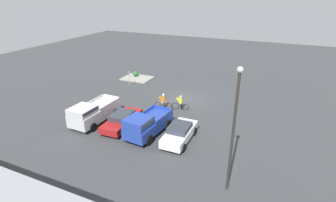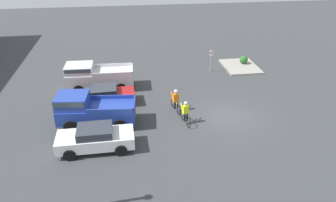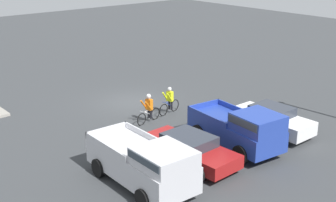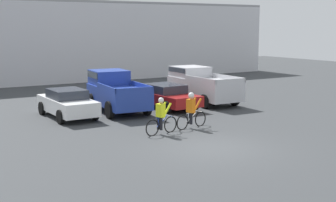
% 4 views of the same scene
% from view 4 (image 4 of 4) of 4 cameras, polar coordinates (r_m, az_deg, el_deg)
% --- Properties ---
extents(ground_plane, '(80.00, 80.00, 0.00)m').
position_cam_4_polar(ground_plane, '(17.66, 5.46, -5.73)').
color(ground_plane, '#383A3D').
extents(warehouse_building, '(44.52, 15.94, 6.58)m').
position_cam_4_polar(warehouse_building, '(44.80, -18.35, 7.08)').
color(warehouse_building, silver).
rests_on(warehouse_building, ground_plane).
extents(sedan_0, '(1.97, 4.34, 1.42)m').
position_cam_4_polar(sedan_0, '(23.78, -12.17, -0.24)').
color(sedan_0, white).
rests_on(sedan_0, ground_plane).
extents(pickup_truck_0, '(2.60, 5.02, 2.11)m').
position_cam_4_polar(pickup_truck_0, '(25.17, -6.42, 1.28)').
color(pickup_truck_0, '#233D9E').
rests_on(pickup_truck_0, ground_plane).
extents(sedan_1, '(2.18, 4.80, 1.32)m').
position_cam_4_polar(sedan_1, '(26.03, -0.38, 0.66)').
color(sedan_1, maroon).
rests_on(sedan_1, ground_plane).
extents(pickup_truck_1, '(2.39, 5.22, 2.07)m').
position_cam_4_polar(pickup_truck_1, '(27.93, 4.03, 2.04)').
color(pickup_truck_1, silver).
rests_on(pickup_truck_1, ground_plane).
extents(cyclist_0, '(1.81, 0.54, 1.63)m').
position_cam_4_polar(cyclist_0, '(20.86, 2.86, -1.06)').
color(cyclist_0, black).
rests_on(cyclist_0, ground_plane).
extents(cyclist_1, '(1.72, 0.53, 1.59)m').
position_cam_4_polar(cyclist_1, '(19.65, -0.83, -1.84)').
color(cyclist_1, black).
rests_on(cyclist_1, ground_plane).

